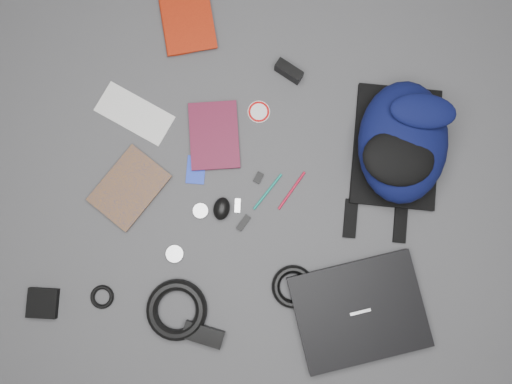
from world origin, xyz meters
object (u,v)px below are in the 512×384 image
(textbook_red, at_px, (162,24))
(comic_book, at_px, (109,172))
(dvd_case, at_px, (214,136))
(mouse, at_px, (222,209))
(pouch, at_px, (43,303))
(laptop, at_px, (359,311))
(power_brick, at_px, (203,334))
(compact_camera, at_px, (289,71))
(backpack, at_px, (403,142))

(textbook_red, relative_size, comic_book, 0.98)
(dvd_case, distance_m, mouse, 0.24)
(pouch, bearing_deg, dvd_case, 61.31)
(laptop, distance_m, mouse, 0.53)
(laptop, distance_m, power_brick, 0.48)
(textbook_red, bearing_deg, dvd_case, -74.70)
(mouse, height_order, power_brick, mouse)
(compact_camera, bearing_deg, textbook_red, -167.79)
(backpack, relative_size, power_brick, 3.35)
(dvd_case, xyz_separation_m, pouch, (-0.36, -0.65, 0.00))
(laptop, bearing_deg, textbook_red, 110.66)
(laptop, xyz_separation_m, comic_book, (-0.87, 0.20, -0.01))
(pouch, bearing_deg, comic_book, 81.01)
(backpack, relative_size, pouch, 4.61)
(backpack, distance_m, pouch, 1.21)
(backpack, distance_m, textbook_red, 0.86)
(comic_book, height_order, mouse, mouse)
(laptop, relative_size, textbook_red, 1.74)
(dvd_case, distance_m, compact_camera, 0.32)
(laptop, relative_size, comic_book, 1.70)
(compact_camera, bearing_deg, laptop, -40.63)
(compact_camera, xyz_separation_m, power_brick, (-0.02, -0.87, -0.01))
(power_brick, bearing_deg, textbook_red, 115.16)
(dvd_case, bearing_deg, compact_camera, 37.04)
(backpack, relative_size, comic_book, 1.85)
(compact_camera, height_order, power_brick, compact_camera)
(comic_book, distance_m, compact_camera, 0.66)
(backpack, xyz_separation_m, compact_camera, (-0.39, 0.14, -0.06))
(backpack, relative_size, mouse, 5.83)
(comic_book, xyz_separation_m, compact_camera, (0.46, 0.47, 0.02))
(mouse, bearing_deg, compact_camera, 74.68)
(pouch, bearing_deg, mouse, 44.15)
(comic_book, relative_size, pouch, 2.50)
(comic_book, distance_m, power_brick, 0.59)
(backpack, relative_size, compact_camera, 4.62)
(textbook_red, distance_m, compact_camera, 0.44)
(compact_camera, relative_size, pouch, 1.00)
(laptop, xyz_separation_m, dvd_case, (-0.59, 0.40, -0.01))
(mouse, relative_size, power_brick, 0.58)
(laptop, xyz_separation_m, mouse, (-0.50, 0.18, -0.00))
(dvd_case, bearing_deg, laptop, -54.37)
(mouse, bearing_deg, dvd_case, 106.81)
(backpack, bearing_deg, compact_camera, 150.21)
(comic_book, bearing_deg, mouse, 20.28)
(textbook_red, relative_size, compact_camera, 2.44)
(laptop, relative_size, pouch, 4.23)
(comic_book, relative_size, power_brick, 1.82)
(backpack, bearing_deg, mouse, -154.61)
(laptop, xyz_separation_m, pouch, (-0.94, -0.25, -0.01))
(pouch, bearing_deg, power_brick, 5.54)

